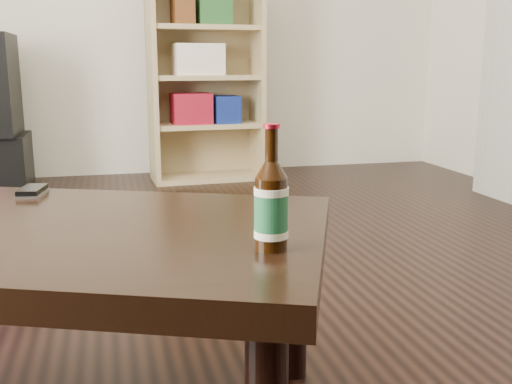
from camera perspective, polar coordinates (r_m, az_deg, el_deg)
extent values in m
cube|color=black|center=(1.85, -8.43, -14.97)|extent=(5.00, 6.00, 0.01)
cube|color=tan|center=(4.26, -9.88, 10.67)|extent=(0.05, 0.36, 1.47)
cube|color=tan|center=(4.42, 0.08, 10.89)|extent=(0.05, 0.36, 1.47)
cube|color=tan|center=(4.40, -4.65, 1.45)|extent=(0.81, 0.40, 0.03)
cube|color=tan|center=(4.49, -5.26, 10.86)|extent=(0.79, 0.07, 1.47)
cube|color=tan|center=(4.35, -4.73, 6.36)|extent=(0.74, 0.36, 0.03)
cube|color=tan|center=(4.33, -4.81, 10.82)|extent=(0.74, 0.36, 0.03)
cube|color=tan|center=(4.33, -4.90, 15.31)|extent=(0.74, 0.36, 0.03)
cube|color=maroon|center=(4.29, -6.19, 7.92)|extent=(0.28, 0.24, 0.21)
cube|color=navy|center=(4.35, -2.93, 7.87)|extent=(0.19, 0.23, 0.19)
cube|color=white|center=(4.29, -5.53, 12.46)|extent=(0.35, 0.24, 0.21)
cube|color=#265927|center=(4.33, -4.10, 16.97)|extent=(0.24, 0.24, 0.21)
cube|color=brown|center=(4.29, -7.02, 16.81)|extent=(0.15, 0.23, 0.19)
cube|color=black|center=(1.44, -20.00, -4.14)|extent=(1.47, 1.17, 0.06)
cylinder|color=black|center=(1.63, 3.58, -10.43)|extent=(0.10, 0.10, 0.42)
cylinder|color=black|center=(1.15, 1.45, -2.08)|extent=(0.08, 0.08, 0.14)
cylinder|color=#1A5630|center=(1.15, 1.45, -1.95)|extent=(0.08, 0.08, 0.09)
cylinder|color=beige|center=(1.14, 1.46, 0.11)|extent=(0.08, 0.08, 0.01)
cylinder|color=beige|center=(1.16, 1.44, -3.97)|extent=(0.08, 0.08, 0.01)
cone|color=black|center=(1.13, 1.48, 2.14)|extent=(0.08, 0.08, 0.03)
cylinder|color=black|center=(1.12, 1.49, 4.50)|extent=(0.03, 0.03, 0.06)
cylinder|color=maroon|center=(1.12, 1.50, 6.30)|extent=(0.04, 0.04, 0.01)
cube|color=#AAA9AC|center=(1.75, -20.51, -0.12)|extent=(0.08, 0.13, 0.01)
cube|color=black|center=(1.75, -20.53, 0.15)|extent=(0.08, 0.12, 0.02)
cylinder|color=#AAA9AC|center=(1.72, -20.86, 0.14)|extent=(0.03, 0.03, 0.00)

